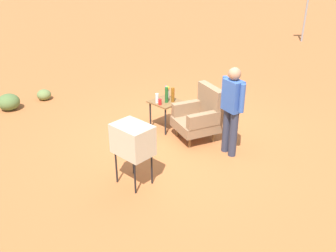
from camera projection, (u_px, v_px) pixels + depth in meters
name	position (u px, v px, depth m)	size (l,w,h in m)	color
ground_plane	(186.00, 138.00, 7.28)	(60.00, 60.00, 0.00)	#AD6033
armchair	(200.00, 115.00, 7.07)	(0.99, 1.00, 1.06)	brown
side_table	(165.00, 105.00, 7.47)	(0.56, 0.56, 0.62)	black
tv_on_stand	(133.00, 140.00, 5.53)	(0.61, 0.47, 1.03)	black
person_standing	(232.00, 106.00, 6.33)	(0.55, 0.31, 1.64)	#2D3347
road_sign	(307.00, 7.00, 14.63)	(0.33, 0.33, 2.44)	gray
bottle_tall_amber	(173.00, 95.00, 7.33)	(0.07, 0.07, 0.30)	brown
soda_can_red	(160.00, 102.00, 7.22)	(0.07, 0.07, 0.12)	red
bottle_short_clear	(157.00, 98.00, 7.29)	(0.06, 0.06, 0.20)	silver
bottle_wine_green	(167.00, 95.00, 7.30)	(0.07, 0.07, 0.32)	#1E5623
flower_vase	(167.00, 91.00, 7.52)	(0.15, 0.10, 0.27)	silver
shrub_mid	(44.00, 95.00, 9.12)	(0.35, 0.35, 0.27)	olive
shrub_far	(9.00, 102.00, 8.51)	(0.50, 0.50, 0.39)	#516B38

